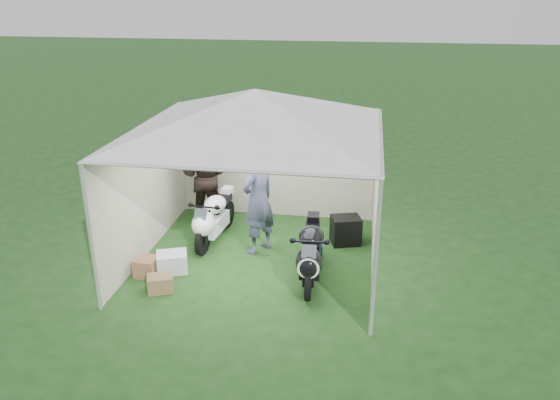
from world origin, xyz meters
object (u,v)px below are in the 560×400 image
Objects in this scene: motorcycle_white at (213,217)px; crate_2 at (160,283)px; motorcycle_black at (311,253)px; person_blue_jacket at (258,200)px; crate_3 at (160,283)px; canopy_tent at (256,115)px; crate_1 at (147,267)px; crate_0 at (172,262)px; equipment_box at (346,230)px; paddock_stand at (313,250)px; person_dark_jacket at (205,175)px.

motorcycle_white is 1.91m from crate_2.
person_blue_jacket is at bearing 134.89° from motorcycle_black.
person_blue_jacket is 5.01× the size of crate_3.
motorcycle_black is at bearing 80.37° from person_blue_jacket.
canopy_tent is 3.10m from crate_2.
motorcycle_white is at bearing 62.19° from crate_1.
canopy_tent reaches higher than crate_1.
motorcycle_black is (1.01, -0.68, -2.06)m from canopy_tent.
crate_0 is (-2.34, -0.06, -0.35)m from motorcycle_black.
motorcycle_white is 2.49m from equipment_box.
paddock_stand is 1.09× the size of crate_2.
crate_0 is at bearing -20.51° from person_blue_jacket.
equipment_box reaches higher than crate_1.
crate_3 is at bearing -5.40° from person_blue_jacket.
crate_1 is (-2.71, -0.26, -0.36)m from motorcycle_black.
paddock_stand is at bearing -129.86° from equipment_box.
paddock_stand is at bearing 90.00° from motorcycle_black.
motorcycle_white is (-0.95, 0.48, -2.08)m from canopy_tent.
crate_1 is at bearing 132.78° from crate_3.
person_blue_jacket is at bearing 140.45° from person_dark_jacket.
crate_0 is 0.61m from crate_2.
canopy_tent is 11.30× the size of crate_0.
person_dark_jacket is at bearing -97.93° from person_blue_jacket.
canopy_tent is 16.13× the size of crate_1.
crate_1 is at bearing 81.43° from person_dark_jacket.
crate_2 is at bearing 91.02° from person_dark_jacket.
motorcycle_white is 3.43× the size of equipment_box.
motorcycle_white is at bearing 79.64° from crate_3.
person_blue_jacket reaches higher than crate_0.
crate_1 is 1.10× the size of crate_2.
canopy_tent is 2.88m from equipment_box.
equipment_box is (0.50, 1.50, -0.25)m from motorcycle_black.
crate_3 is (0.41, -0.44, -0.02)m from crate_1.
person_dark_jacket is (-2.34, 2.03, 0.49)m from motorcycle_black.
person_dark_jacket is at bearing 152.72° from paddock_stand.
crate_0 is 1.57× the size of crate_2.
motorcycle_black is 4.69× the size of crate_3.
canopy_tent is at bearing 135.33° from person_dark_jacket.
crate_0 reaches higher than paddock_stand.
person_dark_jacket is 1.01× the size of person_blue_jacket.
canopy_tent is 3.11m from crate_1.
crate_1 is (-0.37, -2.29, -0.85)m from person_dark_jacket.
motorcycle_white is 0.90× the size of person_blue_jacket.
crate_1 is 0.88× the size of crate_3.
equipment_box is (2.84, -0.53, -0.74)m from person_dark_jacket.
canopy_tent is at bearing -21.34° from motorcycle_white.
crate_3 is at bearing 91.47° from person_dark_jacket.
crate_2 is (0.02, -0.61, -0.05)m from crate_0.
motorcycle_white is at bearing -72.11° from person_blue_jacket.
motorcycle_white reaches higher than crate_1.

